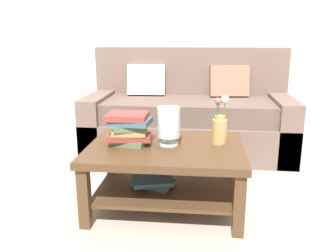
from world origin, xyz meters
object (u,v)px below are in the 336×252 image
couch (189,117)px  coffee_table (165,163)px  book_stack_main (130,128)px  glass_hurricane_vase (169,124)px  flower_pitcher (220,126)px

couch → coffee_table: size_ratio=1.92×
coffee_table → book_stack_main: (-0.25, -0.00, 0.25)m
coffee_table → glass_hurricane_vase: size_ratio=4.04×
book_stack_main → flower_pitcher: 0.63m
flower_pitcher → book_stack_main: bearing=-171.5°
couch → glass_hurricane_vase: (-0.09, -1.24, 0.24)m
coffee_table → flower_pitcher: size_ratio=3.12×
coffee_table → flower_pitcher: bearing=13.7°
coffee_table → flower_pitcher: 0.46m
couch → coffee_table: (-0.11, -1.26, -0.04)m
couch → book_stack_main: size_ratio=6.60×
coffee_table → glass_hurricane_vase: 0.28m
couch → flower_pitcher: size_ratio=5.99×
book_stack_main → flower_pitcher: bearing=8.5°
couch → coffee_table: bearing=-94.9°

